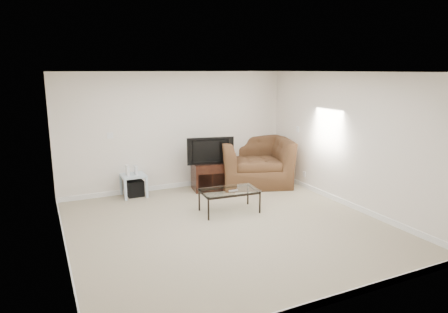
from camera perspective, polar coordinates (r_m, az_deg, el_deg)
name	(u,v)px	position (r m, az deg, el deg)	size (l,w,h in m)	color
floor	(228,226)	(6.69, 0.55, -9.95)	(5.00, 5.00, 0.00)	tan
ceiling	(228,72)	(6.19, 0.60, 11.99)	(5.00, 5.00, 0.00)	white
wall_back	(177,131)	(8.60, -6.75, 3.64)	(5.00, 0.02, 2.50)	silver
wall_left	(58,169)	(5.71, -22.60, -1.64)	(0.02, 5.00, 2.50)	silver
wall_right	(349,141)	(7.73, 17.49, 2.18)	(0.02, 5.00, 2.50)	silver
plate_back	(110,136)	(8.26, -15.96, 2.89)	(0.12, 0.02, 0.12)	white
plate_right_switch	(298,129)	(8.95, 10.49, 3.85)	(0.02, 0.09, 0.13)	white
plate_right_outlet	(304,174)	(8.90, 11.37, -2.48)	(0.02, 0.08, 0.12)	white
tv_stand	(209,176)	(8.58, -2.10, -2.81)	(0.71, 0.49, 0.59)	black
dvd_player	(210,168)	(8.50, -2.04, -1.60)	(0.36, 0.25, 0.05)	black
television	(210,150)	(8.42, -2.08, 0.95)	(0.92, 0.18, 0.57)	black
side_table	(134,185)	(8.35, -12.78, -4.04)	(0.47, 0.47, 0.46)	silver
subwoofer	(135,188)	(8.39, -12.60, -4.42)	(0.32, 0.32, 0.32)	black
game_console	(127,170)	(8.22, -13.63, -1.94)	(0.05, 0.15, 0.21)	white
game_case	(136,170)	(8.26, -12.47, -1.92)	(0.05, 0.13, 0.18)	silver
recliner	(255,154)	(8.97, 4.39, 0.40)	(1.57, 1.02, 1.37)	#4E2D1E
coffee_table	(229,201)	(7.27, 0.76, -6.38)	(1.05, 0.59, 0.41)	black
remote	(233,191)	(7.15, 1.35, -4.89)	(0.16, 0.05, 0.02)	#B2B2B7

